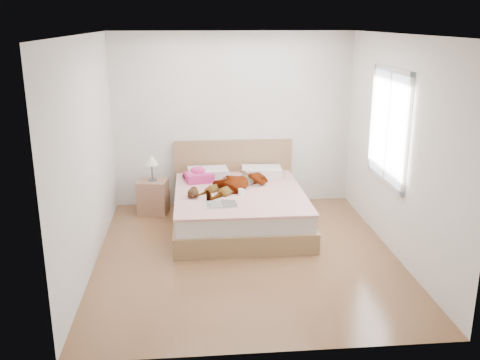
{
  "coord_description": "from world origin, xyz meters",
  "views": [
    {
      "loc": [
        -0.63,
        -5.94,
        2.76
      ],
      "look_at": [
        0.0,
        0.85,
        0.7
      ],
      "focal_mm": 40.0,
      "sensor_mm": 36.0,
      "label": 1
    }
  ],
  "objects_px": {
    "towel": "(199,176)",
    "coffee_mug": "(241,192)",
    "bed": "(239,205)",
    "magazine": "(222,204)",
    "nightstand": "(153,194)",
    "woman": "(239,179)",
    "plush_toy": "(193,192)",
    "phone": "(202,168)"
  },
  "relations": [
    {
      "from": "towel",
      "to": "coffee_mug",
      "type": "relative_size",
      "value": 4.11
    },
    {
      "from": "bed",
      "to": "magazine",
      "type": "distance_m",
      "value": 0.72
    },
    {
      "from": "magazine",
      "to": "bed",
      "type": "bearing_deg",
      "value": 66.18
    },
    {
      "from": "nightstand",
      "to": "coffee_mug",
      "type": "bearing_deg",
      "value": -33.42
    },
    {
      "from": "woman",
      "to": "towel",
      "type": "relative_size",
      "value": 3.43
    },
    {
      "from": "coffee_mug",
      "to": "towel",
      "type": "bearing_deg",
      "value": 128.49
    },
    {
      "from": "bed",
      "to": "plush_toy",
      "type": "bearing_deg",
      "value": -155.12
    },
    {
      "from": "magazine",
      "to": "plush_toy",
      "type": "xyz_separation_m",
      "value": [
        -0.35,
        0.33,
        0.06
      ]
    },
    {
      "from": "phone",
      "to": "bed",
      "type": "relative_size",
      "value": 0.04
    },
    {
      "from": "bed",
      "to": "towel",
      "type": "bearing_deg",
      "value": 140.45
    },
    {
      "from": "woman",
      "to": "plush_toy",
      "type": "height_order",
      "value": "woman"
    },
    {
      "from": "woman",
      "to": "coffee_mug",
      "type": "relative_size",
      "value": 14.1
    },
    {
      "from": "bed",
      "to": "coffee_mug",
      "type": "xyz_separation_m",
      "value": [
        0.01,
        -0.24,
        0.28
      ]
    },
    {
      "from": "phone",
      "to": "coffee_mug",
      "type": "bearing_deg",
      "value": -101.02
    },
    {
      "from": "towel",
      "to": "magazine",
      "type": "xyz_separation_m",
      "value": [
        0.26,
        -1.07,
        -0.07
      ]
    },
    {
      "from": "plush_toy",
      "to": "woman",
      "type": "bearing_deg",
      "value": 33.75
    },
    {
      "from": "phone",
      "to": "towel",
      "type": "distance_m",
      "value": 0.14
    },
    {
      "from": "coffee_mug",
      "to": "woman",
      "type": "bearing_deg",
      "value": 88.92
    },
    {
      "from": "woman",
      "to": "nightstand",
      "type": "xyz_separation_m",
      "value": [
        -1.23,
        0.42,
        -0.32
      ]
    },
    {
      "from": "towel",
      "to": "nightstand",
      "type": "relative_size",
      "value": 0.5
    },
    {
      "from": "magazine",
      "to": "phone",
      "type": "bearing_deg",
      "value": 100.21
    },
    {
      "from": "bed",
      "to": "towel",
      "type": "xyz_separation_m",
      "value": [
        -0.54,
        0.44,
        0.32
      ]
    },
    {
      "from": "woman",
      "to": "nightstand",
      "type": "height_order",
      "value": "nightstand"
    },
    {
      "from": "coffee_mug",
      "to": "plush_toy",
      "type": "bearing_deg",
      "value": -175.88
    },
    {
      "from": "coffee_mug",
      "to": "plush_toy",
      "type": "distance_m",
      "value": 0.64
    },
    {
      "from": "woman",
      "to": "bed",
      "type": "bearing_deg",
      "value": -50.01
    },
    {
      "from": "bed",
      "to": "towel",
      "type": "relative_size",
      "value": 4.74
    },
    {
      "from": "towel",
      "to": "plush_toy",
      "type": "bearing_deg",
      "value": -96.76
    },
    {
      "from": "bed",
      "to": "nightstand",
      "type": "relative_size",
      "value": 2.36
    },
    {
      "from": "bed",
      "to": "coffee_mug",
      "type": "height_order",
      "value": "bed"
    },
    {
      "from": "magazine",
      "to": "coffee_mug",
      "type": "relative_size",
      "value": 4.16
    },
    {
      "from": "magazine",
      "to": "towel",
      "type": "bearing_deg",
      "value": 103.91
    },
    {
      "from": "woman",
      "to": "phone",
      "type": "bearing_deg",
      "value": -171.85
    },
    {
      "from": "plush_toy",
      "to": "nightstand",
      "type": "xyz_separation_m",
      "value": [
        -0.59,
        0.85,
        -0.28
      ]
    },
    {
      "from": "woman",
      "to": "bed",
      "type": "relative_size",
      "value": 0.72
    },
    {
      "from": "magazine",
      "to": "nightstand",
      "type": "bearing_deg",
      "value": 128.43
    },
    {
      "from": "towel",
      "to": "nightstand",
      "type": "height_order",
      "value": "nightstand"
    },
    {
      "from": "nightstand",
      "to": "plush_toy",
      "type": "bearing_deg",
      "value": -55.39
    },
    {
      "from": "phone",
      "to": "nightstand",
      "type": "distance_m",
      "value": 0.83
    },
    {
      "from": "magazine",
      "to": "coffee_mug",
      "type": "xyz_separation_m",
      "value": [
        0.28,
        0.38,
        0.03
      ]
    },
    {
      "from": "plush_toy",
      "to": "phone",
      "type": "bearing_deg",
      "value": 80.28
    },
    {
      "from": "woman",
      "to": "magazine",
      "type": "xyz_separation_m",
      "value": [
        -0.29,
        -0.76,
        -0.09
      ]
    }
  ]
}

